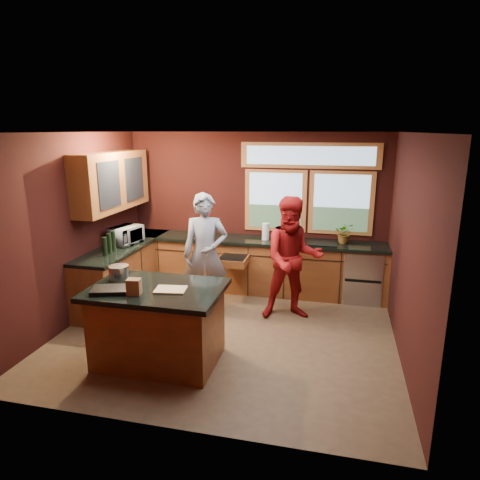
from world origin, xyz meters
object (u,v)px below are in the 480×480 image
(island, at_px, (158,324))
(stock_pot, at_px, (119,273))
(cutting_board, at_px, (171,290))
(person_red, at_px, (293,259))
(person_grey, at_px, (205,254))

(island, distance_m, stock_pot, 0.80)
(island, height_order, stock_pot, stock_pot)
(cutting_board, relative_size, stock_pot, 1.46)
(person_red, bearing_deg, person_grey, 169.79)
(person_grey, distance_m, stock_pot, 1.54)
(person_grey, xyz_separation_m, person_red, (1.30, 0.09, -0.01))
(island, relative_size, person_grey, 0.84)
(person_grey, xyz_separation_m, cutting_board, (0.08, -1.58, 0.03))
(person_grey, bearing_deg, person_red, -9.82)
(island, relative_size, person_red, 0.85)
(island, bearing_deg, cutting_board, -14.04)
(person_red, distance_m, stock_pot, 2.46)
(person_red, relative_size, cutting_board, 5.21)
(island, distance_m, person_grey, 1.60)
(cutting_board, bearing_deg, person_red, 54.00)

